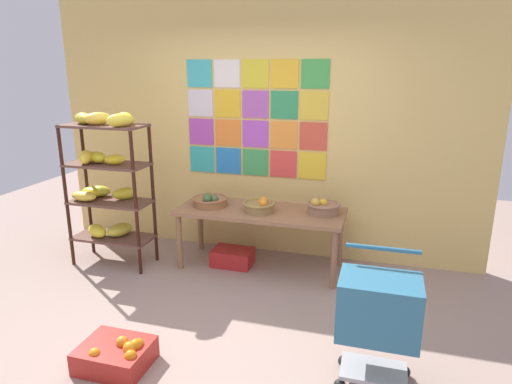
% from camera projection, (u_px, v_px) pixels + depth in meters
% --- Properties ---
extents(ground, '(9.53, 9.53, 0.00)m').
position_uv_depth(ground, '(201.00, 331.00, 3.61)').
color(ground, gray).
extents(back_wall_with_art, '(4.83, 0.07, 2.85)m').
position_uv_depth(back_wall_with_art, '(261.00, 127.00, 4.89)').
color(back_wall_with_art, '#E4C06A').
rests_on(back_wall_with_art, ground).
extents(banana_shelf_unit, '(0.85, 0.50, 1.63)m').
position_uv_depth(banana_shelf_unit, '(105.00, 178.00, 4.64)').
color(banana_shelf_unit, '#35170F').
rests_on(banana_shelf_unit, ground).
extents(display_table, '(1.73, 0.68, 0.64)m').
position_uv_depth(display_table, '(261.00, 216.00, 4.64)').
color(display_table, '#936545').
rests_on(display_table, ground).
extents(fruit_basket_right, '(0.34, 0.34, 0.16)m').
position_uv_depth(fruit_basket_right, '(323.00, 207.00, 4.49)').
color(fruit_basket_right, '#956B51').
rests_on(fruit_basket_right, display_table).
extents(fruit_basket_back_left, '(0.32, 0.32, 0.15)m').
position_uv_depth(fruit_basket_back_left, '(260.00, 206.00, 4.54)').
color(fruit_basket_back_left, olive).
rests_on(fruit_basket_back_left, display_table).
extents(fruit_basket_left, '(0.38, 0.38, 0.15)m').
position_uv_depth(fruit_basket_left, '(210.00, 200.00, 4.73)').
color(fruit_basket_left, '#96653B').
rests_on(fruit_basket_left, display_table).
extents(produce_crate_under_table, '(0.43, 0.29, 0.18)m').
position_uv_depth(produce_crate_under_table, '(233.00, 257.00, 4.81)').
color(produce_crate_under_table, '#B42122').
rests_on(produce_crate_under_table, ground).
extents(orange_crate_foreground, '(0.48, 0.39, 0.23)m').
position_uv_depth(orange_crate_foreground, '(116.00, 355.00, 3.17)').
color(orange_crate_foreground, '#AD251E').
rests_on(orange_crate_foreground, ground).
extents(shopping_cart, '(0.51, 0.41, 0.91)m').
position_uv_depth(shopping_cart, '(378.00, 312.00, 2.87)').
color(shopping_cart, black).
rests_on(shopping_cart, ground).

